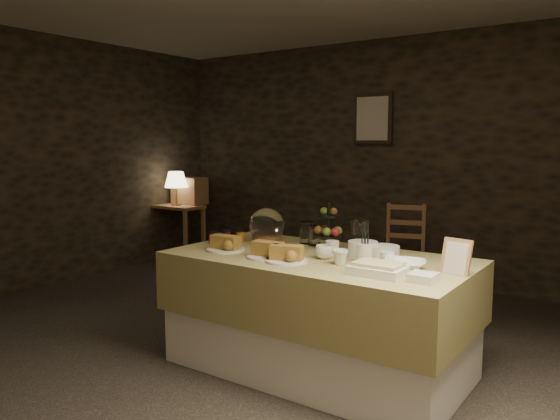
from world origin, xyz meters
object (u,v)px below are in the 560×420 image
Objects in this scene: chair at (406,253)px; fruit_stand at (329,230)px; console_table at (177,215)px; buffet_table at (318,305)px; table_lamp at (176,180)px; wine_rack at (189,191)px.

fruit_stand is at bearing -100.72° from chair.
console_table is 3.50m from fruit_stand.
fruit_stand reaches higher than buffet_table.
table_lamp reaches higher than wine_rack.
console_table is 0.46m from table_lamp.
chair is 1.94m from fruit_stand.
table_lamp is 2.97m from chair.
wine_rack reaches higher than chair.
wine_rack is at bearing 90.00° from table_lamp.
chair is at bearing 95.54° from fruit_stand.
chair is 2.17× the size of fruit_stand.
buffet_table reaches higher than console_table.
fruit_stand is at bearing -26.91° from console_table.
fruit_stand is (0.18, -1.87, 0.50)m from chair.
console_table is at bearing 153.09° from fruit_stand.
table_lamp reaches higher than console_table.
table_lamp reaches higher than fruit_stand.
buffet_table is at bearing -30.14° from console_table.
console_table is 1.67× the size of table_lamp.
table_lamp is at bearing -45.00° from console_table.
chair is at bearing 5.67° from console_table.
chair is (-0.27, 2.15, -0.05)m from buffet_table.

